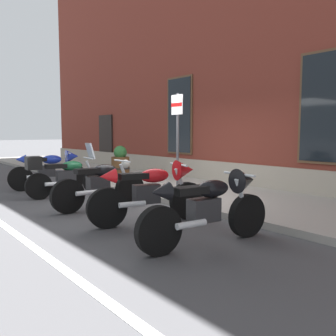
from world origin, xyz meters
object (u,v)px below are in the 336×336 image
(motorcycle_black_naked, at_px, (101,185))
(parking_sign, at_px, (177,130))
(motorcycle_green_touring, at_px, (63,175))
(motorcycle_blue_sport, at_px, (51,168))
(barrel_planter, at_px, (120,165))
(motorcycle_black_sport, at_px, (212,205))
(motorcycle_red_sport, at_px, (153,190))

(motorcycle_black_naked, distance_m, parking_sign, 2.15)
(motorcycle_green_touring, xyz_separation_m, motorcycle_black_naked, (1.76, 0.07, -0.05))
(motorcycle_blue_sport, relative_size, barrel_planter, 2.01)
(motorcycle_black_sport, bearing_deg, motorcycle_black_naked, -178.99)
(motorcycle_blue_sport, bearing_deg, barrel_planter, 84.37)
(barrel_planter, bearing_deg, motorcycle_black_naked, -37.22)
(motorcycle_blue_sport, distance_m, barrel_planter, 2.09)
(parking_sign, height_order, barrel_planter, parking_sign)
(motorcycle_green_touring, xyz_separation_m, parking_sign, (2.00, 1.89, 1.07))
(motorcycle_black_naked, bearing_deg, motorcycle_red_sport, 5.15)
(parking_sign, bearing_deg, motorcycle_green_touring, -136.71)
(motorcycle_black_sport, distance_m, parking_sign, 3.49)
(motorcycle_black_sport, bearing_deg, parking_sign, 148.00)
(motorcycle_blue_sport, xyz_separation_m, motorcycle_black_sport, (6.24, -0.12, -0.01))
(motorcycle_red_sport, relative_size, barrel_planter, 2.07)
(motorcycle_black_naked, bearing_deg, barrel_planter, 142.78)
(motorcycle_red_sport, relative_size, motorcycle_black_sport, 0.97)
(motorcycle_black_sport, distance_m, barrel_planter, 6.43)
(motorcycle_black_naked, distance_m, motorcycle_red_sport, 1.60)
(motorcycle_blue_sport, height_order, motorcycle_red_sport, motorcycle_red_sport)
(motorcycle_red_sport, bearing_deg, motorcycle_green_touring, -176.40)
(motorcycle_red_sport, distance_m, motorcycle_black_sport, 1.47)
(motorcycle_black_naked, distance_m, motorcycle_black_sport, 3.06)
(motorcycle_red_sport, bearing_deg, motorcycle_black_naked, -174.85)
(parking_sign, bearing_deg, barrel_planter, 172.21)
(motorcycle_black_naked, bearing_deg, parking_sign, 82.45)
(motorcycle_blue_sport, xyz_separation_m, barrel_planter, (0.20, 2.08, -0.00))
(motorcycle_blue_sport, distance_m, motorcycle_black_sport, 6.24)
(parking_sign, distance_m, barrel_planter, 3.41)
(motorcycle_green_touring, bearing_deg, barrel_planter, 117.52)
(motorcycle_blue_sport, relative_size, motorcycle_black_sport, 0.94)
(motorcycle_black_naked, xyz_separation_m, motorcycle_red_sport, (1.59, 0.14, 0.09))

